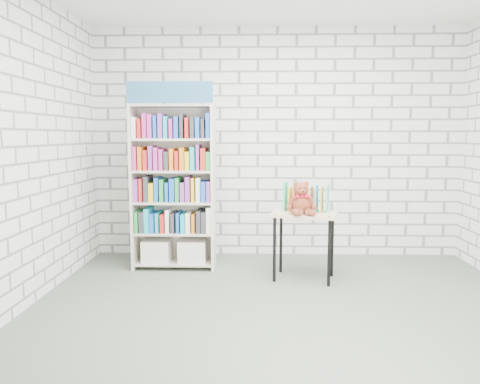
{
  "coord_description": "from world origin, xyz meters",
  "views": [
    {
      "loc": [
        -0.28,
        -3.82,
        1.49
      ],
      "look_at": [
        -0.42,
        0.95,
        0.92
      ],
      "focal_mm": 35.0,
      "sensor_mm": 36.0,
      "label": 1
    }
  ],
  "objects": [
    {
      "name": "table_books",
      "position": [
        0.27,
        1.07,
        0.84
      ],
      "size": [
        0.49,
        0.31,
        0.27
      ],
      "color": "#2BBE9D",
      "rests_on": "display_table"
    },
    {
      "name": "display_table",
      "position": [
        0.24,
        0.96,
        0.6
      ],
      "size": [
        0.74,
        0.6,
        0.7
      ],
      "color": "#D2B47E",
      "rests_on": "ground"
    },
    {
      "name": "ground",
      "position": [
        0.0,
        0.0,
        0.0
      ],
      "size": [
        4.5,
        4.5,
        0.0
      ],
      "primitive_type": "plane",
      "color": "#4F584A",
      "rests_on": "ground"
    },
    {
      "name": "teddy_bear",
      "position": [
        0.2,
        0.87,
        0.84
      ],
      "size": [
        0.31,
        0.29,
        0.34
      ],
      "color": "maroon",
      "rests_on": "display_table"
    },
    {
      "name": "room_shell",
      "position": [
        0.0,
        0.0,
        1.78
      ],
      "size": [
        4.52,
        4.02,
        2.81
      ],
      "color": "silver",
      "rests_on": "ground"
    },
    {
      "name": "bookshelf",
      "position": [
        -1.17,
        1.36,
        0.94
      ],
      "size": [
        0.92,
        0.36,
        2.06
      ],
      "color": "beige",
      "rests_on": "ground"
    }
  ]
}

